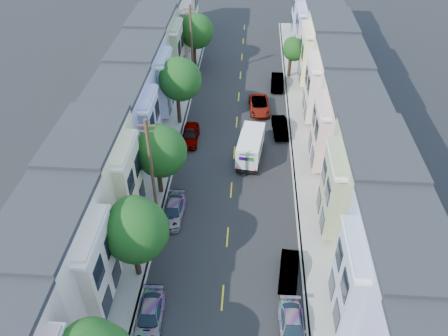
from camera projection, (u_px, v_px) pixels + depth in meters
name	position (u px, v px, depth m)	size (l,w,h in m)	color
ground	(227.00, 237.00, 36.77)	(160.00, 160.00, 0.00)	black
road_slab	(236.00, 137.00, 48.47)	(12.00, 70.00, 0.02)	black
curb_left	(182.00, 134.00, 48.75)	(0.30, 70.00, 0.15)	gray
curb_right	(290.00, 138.00, 48.12)	(0.30, 70.00, 0.15)	gray
sidewalk_left	(170.00, 134.00, 48.81)	(2.60, 70.00, 0.15)	gray
sidewalk_right	(302.00, 139.00, 48.05)	(2.60, 70.00, 0.15)	gray
centerline	(236.00, 137.00, 48.48)	(0.12, 70.00, 0.01)	gold
townhouse_row_left	(137.00, 133.00, 49.06)	(5.00, 70.00, 8.50)	beige
townhouse_row_right	(337.00, 140.00, 47.90)	(5.00, 70.00, 8.50)	beige
tree_b	(135.00, 231.00, 30.74)	(4.70, 4.70, 7.22)	black
tree_c	(160.00, 152.00, 38.32)	(4.64, 4.64, 7.06)	black
tree_d	(179.00, 80.00, 47.23)	(4.70, 4.70, 7.91)	black
tree_e	(196.00, 31.00, 59.46)	(4.70, 4.70, 7.42)	black
tree_far_r	(293.00, 50.00, 57.41)	(3.00, 3.00, 5.46)	black
utility_pole_near	(152.00, 172.00, 35.45)	(1.60, 0.26, 10.00)	#42301E
utility_pole_far	(192.00, 44.00, 55.75)	(1.60, 0.26, 10.00)	#42301E
fedex_truck	(251.00, 146.00, 44.45)	(2.24, 5.83, 2.79)	silver
lead_sedan	(259.00, 106.00, 52.41)	(2.33, 5.06, 1.41)	black
parked_left_b	(150.00, 317.00, 30.12)	(1.82, 4.33, 1.30)	black
parked_left_c	(173.00, 211.00, 38.27)	(1.81, 4.32, 1.29)	silver
parked_left_d	(190.00, 135.00, 47.38)	(1.79, 4.67, 1.51)	black
parked_right_a	(292.00, 327.00, 29.53)	(1.75, 4.17, 1.25)	#303234
parked_right_b	(289.00, 271.00, 33.18)	(1.36, 3.86, 1.29)	silver
parked_right_c	(280.00, 127.00, 48.67)	(1.50, 4.25, 1.42)	black
parked_right_d	(277.00, 82.00, 57.04)	(1.57, 4.45, 1.48)	black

